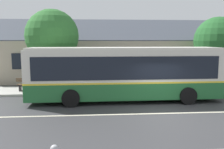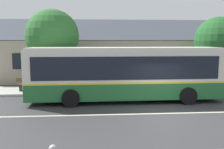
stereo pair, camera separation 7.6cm
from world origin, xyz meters
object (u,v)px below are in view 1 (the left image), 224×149
Objects in this scene: transit_bus at (125,72)px; street_tree_primary at (217,42)px; bench_by_building at (31,85)px; street_tree_secondary at (52,36)px.

transit_bus is 2.11× the size of street_tree_primary.
street_tree_primary is (13.89, 1.01, 2.97)m from bench_by_building.
street_tree_secondary is at bearing 142.84° from transit_bus.
street_tree_secondary is (-4.84, 3.67, 2.23)m from transit_bus.
bench_by_building is 3.81m from street_tree_secondary.
street_tree_primary is at bearing 26.25° from transit_bus.
bench_by_building is 0.34× the size of street_tree_primary.
transit_bus is 8.68m from street_tree_primary.
street_tree_secondary reaches higher than street_tree_primary.
bench_by_building is at bearing -147.26° from street_tree_secondary.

